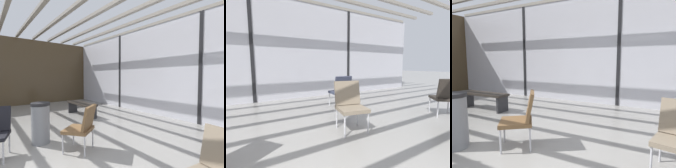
% 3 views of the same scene
% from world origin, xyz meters
% --- Properties ---
extents(glass_curtain_wall, '(14.00, 0.08, 3.31)m').
position_xyz_m(glass_curtain_wall, '(0.00, 5.20, 1.65)').
color(glass_curtain_wall, silver).
rests_on(glass_curtain_wall, ground).
extents(window_mullion_1, '(0.10, 0.12, 3.31)m').
position_xyz_m(window_mullion_1, '(0.00, 5.20, 1.65)').
color(window_mullion_1, black).
rests_on(window_mullion_1, ground).
extents(window_mullion_2, '(0.10, 0.12, 3.31)m').
position_xyz_m(window_mullion_2, '(3.50, 5.20, 1.65)').
color(window_mullion_2, black).
rests_on(window_mullion_2, ground).
extents(parked_airplane, '(12.70, 4.17, 4.17)m').
position_xyz_m(parked_airplane, '(1.06, 9.92, 2.08)').
color(parked_airplane, silver).
rests_on(parked_airplane, ground).
extents(lounge_chair_3, '(0.50, 0.55, 0.87)m').
position_xyz_m(lounge_chair_3, '(2.05, 3.39, 0.49)').
color(lounge_chair_3, '#33384C').
rests_on(lounge_chair_3, ground).
extents(lounge_chair_6, '(0.58, 0.62, 0.87)m').
position_xyz_m(lounge_chair_6, '(1.40, 2.01, 0.49)').
color(lounge_chair_6, '#7F705B').
rests_on(lounge_chair_6, ground).
extents(lounge_chair_7, '(0.70, 0.71, 0.87)m').
position_xyz_m(lounge_chair_7, '(3.67, 1.48, 0.49)').
color(lounge_chair_7, '#28231E').
rests_on(lounge_chair_7, ground).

